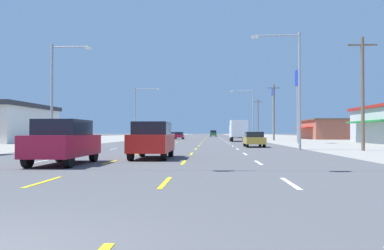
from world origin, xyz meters
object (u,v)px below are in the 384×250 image
pole_sign_right_row_1 (298,87)px  sedan_far_right_mid (254,139)px  sedan_inner_left_far (179,135)px  streetlight_left_row_1 (138,109)px  streetlight_right_row_0 (295,82)px  pole_sign_right_row_2 (273,99)px  streetlight_right_row_1 (250,111)px  streetlight_left_row_0 (56,89)px  suv_inner_right_farthest (213,133)px  sedan_far_left_farther (175,135)px  box_truck_far_right_midfar (238,129)px  suv_inner_left_nearest (64,141)px  suv_center_turn_near (152,140)px

pole_sign_right_row_1 → sedan_far_right_mid: bearing=-118.0°
sedan_inner_left_far → streetlight_left_row_1: size_ratio=0.49×
sedan_inner_left_far → streetlight_right_row_0: bearing=-74.9°
pole_sign_right_row_2 → streetlight_left_row_1: pole_sign_right_row_2 is taller
pole_sign_right_row_1 → sedan_inner_left_far: bearing=120.4°
sedan_inner_left_far → streetlight_right_row_1: size_ratio=0.51×
sedan_far_right_mid → sedan_inner_left_far: 44.43m
streetlight_left_row_0 → streetlight_right_row_0: 19.58m
suv_inner_right_farthest → pole_sign_right_row_1: size_ratio=0.52×
streetlight_left_row_0 → streetlight_right_row_0: bearing=-0.0°
sedan_far_left_farther → pole_sign_right_row_1: size_ratio=0.48×
box_truck_far_right_midfar → suv_inner_right_farthest: (-3.49, 63.96, -0.81)m
suv_inner_left_nearest → sedan_far_left_farther: size_ratio=1.09×
suv_center_turn_near → streetlight_right_row_0: size_ratio=0.52×
streetlight_left_row_1 → streetlight_left_row_0: bearing=-90.2°
suv_center_turn_near → streetlight_right_row_1: size_ratio=0.56×
suv_inner_left_nearest → pole_sign_right_row_1: 39.06m
suv_center_turn_near → streetlight_left_row_0: 15.10m
box_truck_far_right_midfar → sedan_far_left_farther: (-14.13, 46.79, -1.08)m
suv_center_turn_near → sedan_inner_left_far: suv_center_turn_near is taller
suv_inner_left_nearest → streetlight_right_row_1: bearing=75.6°
pole_sign_right_row_2 → suv_inner_right_farthest: bearing=104.1°
sedan_far_right_mid → suv_inner_right_farthest: bearing=92.3°
sedan_far_left_farther → pole_sign_right_row_2: 37.17m
sedan_far_left_farther → suv_inner_right_farthest: bearing=58.2°
streetlight_left_row_0 → streetlight_left_row_1: streetlight_left_row_1 is taller
suv_inner_left_nearest → streetlight_right_row_1: (13.20, 51.22, 4.08)m
sedan_far_right_mid → box_truck_far_right_midfar: bearing=89.9°
sedan_far_left_farther → suv_inner_left_nearest: bearing=-87.8°
streetlight_left_row_1 → sedan_far_left_farther: bearing=86.1°
streetlight_right_row_1 → box_truck_far_right_midfar: bearing=-110.4°
suv_center_turn_near → streetlight_right_row_0: bearing=47.7°
sedan_far_left_farther → streetlight_right_row_0: (16.72, -76.06, 4.73)m
sedan_inner_left_far → streetlight_left_row_1: bearing=-115.0°
box_truck_far_right_midfar → sedan_far_left_farther: 48.89m
sedan_far_right_mid → streetlight_left_row_1: streetlight_left_row_1 is taller
streetlight_left_row_1 → sedan_far_right_mid: bearing=-60.7°
streetlight_left_row_1 → pole_sign_right_row_1: bearing=-35.4°
sedan_inner_left_far → streetlight_right_row_0: size_ratio=0.47×
box_truck_far_right_midfar → streetlight_left_row_0: size_ratio=0.82×
suv_inner_right_farthest → pole_sign_right_row_1: 74.97m
box_truck_far_right_midfar → pole_sign_right_row_2: pole_sign_right_row_2 is taller
sedan_far_left_farther → streetlight_left_row_0: size_ratio=0.51×
sedan_inner_left_far → suv_inner_right_farthest: bearing=80.7°
pole_sign_right_row_2 → streetlight_left_row_0: size_ratio=1.16×
streetlight_right_row_0 → sedan_inner_left_far: bearing=105.1°
suv_inner_left_nearest → sedan_far_right_mid: size_ratio=1.09×
suv_inner_left_nearest → streetlight_right_row_0: bearing=48.8°
streetlight_left_row_1 → suv_inner_left_nearest: bearing=-83.1°
suv_center_turn_near → streetlight_left_row_0: streetlight_left_row_0 is taller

